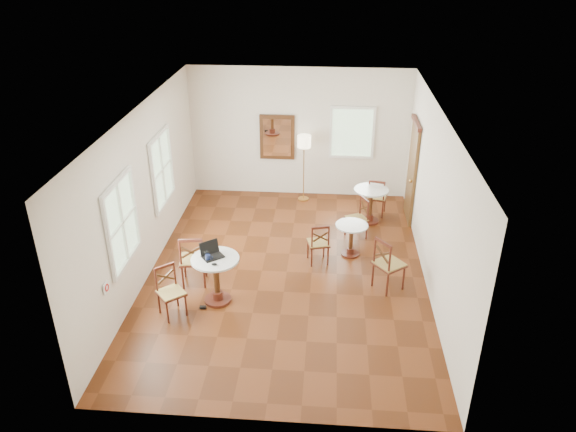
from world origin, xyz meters
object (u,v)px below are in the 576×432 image
object	(u,v)px
cafe_table_near	(216,275)
chair_mid_a	(318,243)
cafe_table_mid	(351,236)
power_adapter	(203,307)
chair_near_b	(170,292)
cafe_table_back	(370,202)
navy_mug	(208,257)
mouse	(214,264)
chair_back_a	(377,197)
water_glass	(206,254)
laptop	(211,253)
chair_mid_b	(388,264)
chair_back_b	(358,218)
floor_lamp	(304,146)
chair_near_a	(193,260)

from	to	relation	value
cafe_table_near	chair_mid_a	size ratio (longest dim) A/B	1.01
cafe_table_mid	power_adapter	size ratio (longest dim) A/B	6.43
chair_near_b	power_adapter	distance (m)	0.64
cafe_table_back	navy_mug	xyz separation A→B (m)	(-2.80, -3.18, 0.41)
cafe_table_mid	chair_near_b	distance (m)	3.62
chair_mid_a	navy_mug	xyz separation A→B (m)	(-1.75, -1.43, 0.47)
cafe_table_near	mouse	xyz separation A→B (m)	(0.03, -0.21, 0.34)
cafe_table_back	chair_back_a	distance (m)	0.40
cafe_table_mid	water_glass	size ratio (longest dim) A/B	5.72
chair_near_b	power_adapter	xyz separation A→B (m)	(0.46, 0.17, -0.41)
chair_mid_a	laptop	distance (m)	2.21
chair_mid_b	water_glass	world-z (taller)	chair_mid_b
chair_mid_a	chair_back_b	xyz separation A→B (m)	(0.76, 1.06, 0.01)
mouse	cafe_table_mid	bearing A→B (deg)	43.95
mouse	water_glass	distance (m)	0.29
chair_near_b	cafe_table_near	bearing A→B (deg)	-8.91
chair_mid_b	cafe_table_back	bearing A→B (deg)	-34.01
cafe_table_back	chair_back_b	xyz separation A→B (m)	(-0.29, -0.69, -0.06)
cafe_table_near	chair_near_b	xyz separation A→B (m)	(-0.67, -0.41, -0.09)
chair_near_b	cafe_table_back	bearing A→B (deg)	5.90
cafe_table_near	chair_back_b	distance (m)	3.43
cafe_table_near	chair_mid_a	bearing A→B (deg)	39.69
floor_lamp	chair_near_a	bearing A→B (deg)	-115.36
water_glass	chair_near_a	bearing A→B (deg)	127.59
laptop	power_adapter	bearing A→B (deg)	-151.48
laptop	mouse	size ratio (longest dim) A/B	4.62
chair_near_b	mouse	size ratio (longest dim) A/B	9.18
laptop	mouse	xyz separation A→B (m)	(0.10, -0.28, -0.04)
chair_mid_a	chair_near_b	bearing A→B (deg)	22.03
mouse	chair_back_a	bearing A→B (deg)	55.95
navy_mug	chair_back_a	bearing A→B (deg)	50.10
cafe_table_back	water_glass	size ratio (longest dim) A/B	6.71
navy_mug	chair_near_a	bearing A→B (deg)	126.53
cafe_table_mid	floor_lamp	xyz separation A→B (m)	(-1.04, 2.44, 0.92)
chair_back_b	floor_lamp	distance (m)	2.27
cafe_table_near	chair_near_a	size ratio (longest dim) A/B	0.85
chair_mid_b	power_adapter	size ratio (longest dim) A/B	9.78
cafe_table_mid	chair_back_a	size ratio (longest dim) A/B	0.76
chair_near_a	laptop	world-z (taller)	laptop
laptop	mouse	distance (m)	0.30
mouse	power_adapter	xyz separation A→B (m)	(-0.24, -0.03, -0.83)
cafe_table_mid	cafe_table_back	world-z (taller)	cafe_table_back
cafe_table_mid	chair_near_a	bearing A→B (deg)	-156.33
cafe_table_near	power_adapter	bearing A→B (deg)	-130.97
laptop	water_glass	world-z (taller)	laptop
chair_mid_a	floor_lamp	world-z (taller)	floor_lamp
cafe_table_near	chair_near_b	distance (m)	0.79
water_glass	navy_mug	bearing A→B (deg)	-60.09
chair_back_a	mouse	bearing A→B (deg)	65.70
navy_mug	water_glass	world-z (taller)	water_glass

